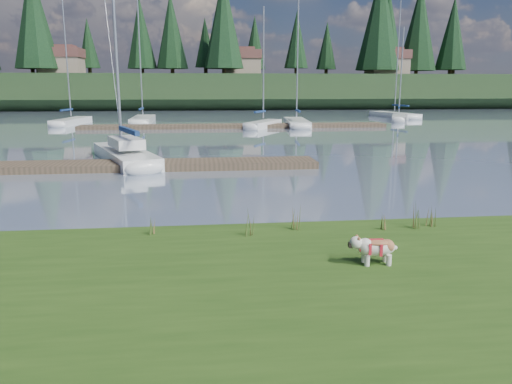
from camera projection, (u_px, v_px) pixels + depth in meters
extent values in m
plane|color=#7D8CA3|center=(212.00, 128.00, 42.38)|extent=(200.00, 200.00, 0.00)
cube|color=#2B4A16|center=(278.00, 317.00, 7.37)|extent=(60.00, 9.00, 0.35)
cube|color=black|center=(205.00, 92.00, 83.64)|extent=(200.00, 20.00, 5.00)
cylinder|color=silver|center=(367.00, 261.00, 8.92)|extent=(0.10, 0.10, 0.20)
cylinder|color=silver|center=(364.00, 257.00, 9.12)|extent=(0.10, 0.10, 0.20)
cylinder|color=silver|center=(389.00, 260.00, 8.95)|extent=(0.10, 0.10, 0.20)
cylinder|color=silver|center=(385.00, 256.00, 9.14)|extent=(0.10, 0.10, 0.20)
ellipsoid|color=silver|center=(377.00, 248.00, 8.99)|extent=(0.67, 0.36, 0.31)
ellipsoid|color=#A4643D|center=(378.00, 242.00, 8.97)|extent=(0.47, 0.33, 0.11)
ellipsoid|color=silver|center=(356.00, 243.00, 8.94)|extent=(0.24, 0.25, 0.23)
cube|color=black|center=(350.00, 245.00, 8.95)|extent=(0.08, 0.12, 0.09)
cube|color=silver|center=(125.00, 157.00, 23.54)|extent=(4.11, 7.58, 0.70)
ellipsoid|color=silver|center=(110.00, 148.00, 26.80)|extent=(2.22, 2.46, 0.70)
cylinder|color=silver|center=(114.00, 21.00, 22.84)|extent=(0.14, 0.14, 11.28)
cube|color=navy|center=(129.00, 131.00, 22.30)|extent=(1.33, 3.25, 0.20)
cube|color=silver|center=(126.00, 143.00, 23.02)|extent=(2.03, 2.95, 0.45)
cube|color=#4C3D2C|center=(132.00, 165.00, 21.50)|extent=(16.00, 2.00, 0.30)
cube|color=#4C3D2C|center=(235.00, 126.00, 42.57)|extent=(26.00, 2.20, 0.30)
cube|color=silver|center=(72.00, 122.00, 46.17)|extent=(2.41, 7.02, 0.70)
ellipsoid|color=silver|center=(84.00, 120.00, 49.53)|extent=(1.72, 2.05, 0.70)
cylinder|color=silver|center=(67.00, 58.00, 44.96)|extent=(0.12, 0.12, 10.42)
cube|color=navy|center=(67.00, 110.00, 45.01)|extent=(0.54, 2.74, 0.20)
cube|color=silver|center=(143.00, 120.00, 48.43)|extent=(1.92, 8.07, 0.70)
ellipsoid|color=silver|center=(147.00, 118.00, 52.33)|extent=(1.78, 2.21, 0.70)
cylinder|color=silver|center=(140.00, 47.00, 47.00)|extent=(0.12, 0.12, 12.57)
cube|color=navy|center=(141.00, 109.00, 47.12)|extent=(0.24, 3.20, 0.20)
cube|color=silver|center=(263.00, 125.00, 42.70)|extent=(3.92, 5.68, 0.70)
ellipsoid|color=silver|center=(275.00, 123.00, 45.31)|extent=(1.86, 1.98, 0.70)
cylinder|color=silver|center=(263.00, 64.00, 41.64)|extent=(0.12, 0.12, 9.07)
cube|color=navy|center=(260.00, 112.00, 41.75)|extent=(1.28, 2.11, 0.20)
cube|color=silver|center=(296.00, 123.00, 44.59)|extent=(2.46, 7.85, 0.70)
ellipsoid|color=silver|center=(292.00, 120.00, 48.36)|extent=(1.87, 2.25, 0.70)
cylinder|color=silver|center=(298.00, 48.00, 43.23)|extent=(0.12, 0.12, 11.86)
cube|color=navy|center=(298.00, 111.00, 43.31)|extent=(0.48, 3.07, 0.20)
cube|color=silver|center=(398.00, 119.00, 50.94)|extent=(3.21, 5.51, 0.70)
ellipsoid|color=silver|center=(399.00, 117.00, 53.50)|extent=(1.66, 1.83, 0.70)
cylinder|color=silver|center=(401.00, 71.00, 49.94)|extent=(0.12, 0.12, 8.40)
cube|color=navy|center=(399.00, 107.00, 50.00)|extent=(1.01, 2.08, 0.20)
cube|color=silver|center=(394.00, 116.00, 56.31)|extent=(3.26, 8.06, 0.70)
ellipsoid|color=silver|center=(376.00, 114.00, 59.97)|extent=(2.10, 2.43, 0.70)
cylinder|color=silver|center=(398.00, 57.00, 54.96)|extent=(0.12, 0.12, 11.73)
cube|color=navy|center=(400.00, 105.00, 55.06)|extent=(0.80, 3.11, 0.20)
cone|color=#475B23|center=(247.00, 223.00, 10.75)|extent=(0.03, 0.03, 0.55)
cone|color=brown|center=(253.00, 226.00, 10.70)|extent=(0.03, 0.03, 0.44)
cone|color=#475B23|center=(250.00, 221.00, 10.78)|extent=(0.03, 0.03, 0.60)
cone|color=brown|center=(254.00, 227.00, 10.75)|extent=(0.03, 0.03, 0.38)
cone|color=#475B23|center=(249.00, 225.00, 10.68)|extent=(0.03, 0.03, 0.49)
cone|color=#475B23|center=(293.00, 218.00, 11.19)|extent=(0.03, 0.03, 0.51)
cone|color=brown|center=(298.00, 221.00, 11.14)|extent=(0.03, 0.03, 0.41)
cone|color=#475B23|center=(295.00, 217.00, 11.22)|extent=(0.03, 0.03, 0.56)
cone|color=brown|center=(299.00, 222.00, 11.19)|extent=(0.03, 0.03, 0.36)
cone|color=#475B23|center=(294.00, 220.00, 11.12)|extent=(0.03, 0.03, 0.46)
cone|color=#475B23|center=(428.00, 216.00, 11.44)|extent=(0.03, 0.03, 0.50)
cone|color=brown|center=(434.00, 218.00, 11.40)|extent=(0.03, 0.03, 0.40)
cone|color=#475B23|center=(430.00, 214.00, 11.47)|extent=(0.03, 0.03, 0.55)
cone|color=brown|center=(434.00, 219.00, 11.44)|extent=(0.03, 0.03, 0.35)
cone|color=#475B23|center=(431.00, 217.00, 11.37)|extent=(0.03, 0.03, 0.45)
cone|color=#475B23|center=(147.00, 225.00, 10.80)|extent=(0.03, 0.03, 0.42)
cone|color=brown|center=(152.00, 228.00, 10.76)|extent=(0.03, 0.03, 0.33)
cone|color=#475B23|center=(150.00, 224.00, 10.83)|extent=(0.03, 0.03, 0.46)
cone|color=brown|center=(154.00, 228.00, 10.80)|extent=(0.03, 0.03, 0.29)
cone|color=#475B23|center=(148.00, 227.00, 10.73)|extent=(0.03, 0.03, 0.38)
cone|color=#475B23|center=(381.00, 220.00, 11.18)|extent=(0.03, 0.03, 0.42)
cone|color=brown|center=(386.00, 223.00, 11.13)|extent=(0.03, 0.03, 0.34)
cone|color=#475B23|center=(383.00, 219.00, 11.21)|extent=(0.03, 0.03, 0.46)
cone|color=brown|center=(387.00, 223.00, 11.18)|extent=(0.03, 0.03, 0.29)
cone|color=#475B23|center=(383.00, 222.00, 11.11)|extent=(0.03, 0.03, 0.38)
cone|color=#475B23|center=(415.00, 215.00, 11.26)|extent=(0.03, 0.03, 0.63)
cone|color=brown|center=(420.00, 218.00, 11.21)|extent=(0.03, 0.03, 0.50)
cone|color=#475B23|center=(417.00, 213.00, 11.28)|extent=(0.03, 0.03, 0.69)
cone|color=brown|center=(421.00, 219.00, 11.26)|extent=(0.03, 0.03, 0.44)
cone|color=#475B23|center=(417.00, 217.00, 11.19)|extent=(0.03, 0.03, 0.57)
cube|color=#33281C|center=(248.00, 236.00, 11.66)|extent=(60.00, 0.50, 0.14)
cylinder|color=#382619|center=(38.00, 70.00, 75.30)|extent=(0.60, 0.60, 1.80)
cone|color=black|center=(34.00, 16.00, 73.70)|extent=(6.60, 6.60, 15.00)
cylinder|color=#382619|center=(142.00, 71.00, 80.85)|extent=(0.60, 0.60, 1.80)
cone|color=black|center=(141.00, 33.00, 79.63)|extent=(4.84, 4.84, 11.00)
cylinder|color=#382619|center=(224.00, 70.00, 76.46)|extent=(0.60, 0.60, 1.80)
cone|color=black|center=(224.00, 21.00, 74.96)|extent=(6.16, 6.16, 14.00)
cylinder|color=#382619|center=(296.00, 71.00, 81.68)|extent=(0.60, 0.60, 1.80)
cone|color=black|center=(297.00, 40.00, 80.65)|extent=(3.96, 3.96, 9.00)
cylinder|color=#382619|center=(377.00, 71.00, 81.18)|extent=(0.60, 0.60, 1.80)
cone|color=black|center=(380.00, 19.00, 79.49)|extent=(7.04, 7.04, 16.00)
cylinder|color=#382619|center=(450.00, 72.00, 85.65)|extent=(0.60, 0.60, 1.80)
cone|color=black|center=(453.00, 33.00, 84.34)|extent=(5.28, 5.28, 12.00)
cube|color=gray|center=(62.00, 67.00, 77.47)|extent=(6.00, 5.00, 2.80)
cube|color=brown|center=(61.00, 53.00, 77.03)|extent=(6.30, 5.30, 1.40)
cube|color=brown|center=(61.00, 47.00, 76.87)|extent=(4.20, 3.60, 0.70)
cube|color=gray|center=(241.00, 68.00, 81.55)|extent=(6.00, 5.00, 2.80)
cube|color=brown|center=(241.00, 55.00, 81.11)|extent=(6.30, 5.30, 1.40)
cube|color=brown|center=(241.00, 49.00, 80.95)|extent=(4.20, 3.60, 0.70)
cube|color=gray|center=(387.00, 68.00, 82.27)|extent=(6.00, 5.00, 2.80)
cube|color=brown|center=(387.00, 55.00, 81.83)|extent=(6.30, 5.30, 1.40)
cube|color=brown|center=(388.00, 50.00, 81.67)|extent=(4.20, 3.60, 0.70)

